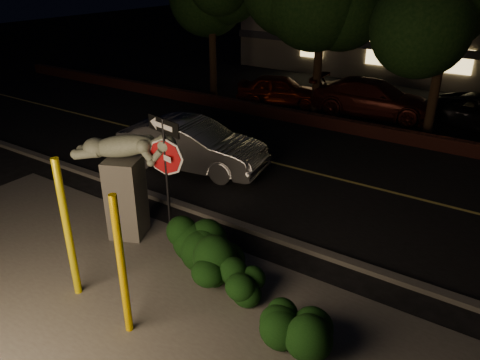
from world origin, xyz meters
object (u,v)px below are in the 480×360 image
Objects in this scene: yellow_pole_right at (122,267)px; signpost at (165,158)px; yellow_pole_left at (68,230)px; silver_sedan at (193,145)px; parked_car_red at (280,90)px; sculpture at (125,173)px; parked_car_darkred at (373,98)px.

signpost reaches higher than yellow_pole_right.
yellow_pole_left is at bearing 173.62° from yellow_pole_right.
silver_sedan is at bearing 119.74° from yellow_pole_right.
silver_sedan is 1.20× the size of parked_car_red.
yellow_pole_left is 2.33m from sculpture.
yellow_pole_left reaches higher than sculpture.
parked_car_red is (-3.68, 11.93, -1.52)m from signpost.
silver_sedan reaches higher than parked_car_darkred.
yellow_pole_right is 0.58× the size of silver_sedan.
yellow_pole_left reaches higher than parked_car_red.
sculpture is (-2.37, 2.40, 0.26)m from yellow_pole_right.
sculpture is at bearing -170.70° from silver_sedan.
yellow_pole_right is at bearing 179.80° from parked_car_red.
silver_sedan is at bearing 133.60° from signpost.
signpost reaches higher than yellow_pole_left.
parked_car_red is at bearing 118.77° from signpost.
yellow_pole_left is 1.11× the size of sculpture.
parked_car_darkred is (0.52, 12.59, -1.43)m from signpost.
signpost reaches higher than parked_car_darkred.
signpost reaches higher than sculpture.
yellow_pole_right reaches higher than silver_sedan.
parked_car_red is (-1.31, 8.12, -0.11)m from silver_sedan.
yellow_pole_right is 1.04× the size of sculpture.
signpost is 0.58× the size of parked_car_darkred.
yellow_pole_left is at bearing 173.98° from parked_car_red.
sculpture is at bearing 168.27° from parked_car_darkred.
parked_car_darkred is at bearing -26.96° from silver_sedan.
parked_car_darkred reaches higher than parked_car_red.
silver_sedan is (-1.33, 4.07, -0.87)m from sculpture.
silver_sedan is (-2.37, 3.80, -1.42)m from signpost.
yellow_pole_right is 7.47m from silver_sedan.
signpost is 12.69m from parked_car_darkred.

